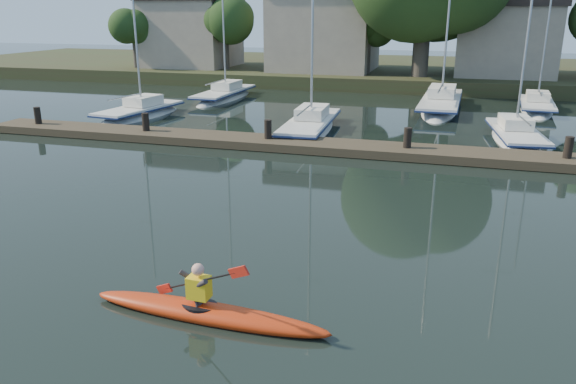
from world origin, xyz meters
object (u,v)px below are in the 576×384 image
(dock, at_px, (335,147))
(sailboat_0, at_px, (140,120))
(sailboat_2, at_px, (310,135))
(sailboat_5, at_px, (225,101))
(sailboat_6, at_px, (440,112))
(sailboat_7, at_px, (536,113))
(sailboat_3, at_px, (515,145))
(kayak, at_px, (206,309))

(dock, bearing_deg, sailboat_0, 158.33)
(sailboat_2, bearing_deg, sailboat_0, 170.85)
(sailboat_5, distance_m, sailboat_6, 14.25)
(dock, bearing_deg, sailboat_5, 129.31)
(dock, distance_m, sailboat_0, 13.17)
(sailboat_0, distance_m, sailboat_7, 23.37)
(sailboat_0, bearing_deg, sailboat_7, 29.18)
(sailboat_3, bearing_deg, sailboat_7, 71.89)
(sailboat_0, relative_size, sailboat_5, 0.80)
(sailboat_0, bearing_deg, sailboat_5, 83.60)
(dock, xyz_separation_m, sailboat_0, (-12.24, 4.86, -0.39))
(kayak, height_order, sailboat_2, sailboat_2)
(sailboat_3, height_order, sailboat_6, sailboat_6)
(sailboat_0, bearing_deg, sailboat_2, 1.42)
(dock, height_order, sailboat_5, sailboat_5)
(sailboat_2, bearing_deg, kayak, -85.20)
(sailboat_6, bearing_deg, sailboat_7, 11.15)
(dock, relative_size, sailboat_2, 2.36)
(kayak, distance_m, sailboat_5, 28.76)
(sailboat_5, relative_size, sailboat_7, 1.22)
(sailboat_2, xyz_separation_m, sailboat_5, (-8.27, 8.82, 0.00))
(dock, xyz_separation_m, sailboat_2, (-2.06, 3.78, -0.38))
(kayak, relative_size, sailboat_7, 0.43)
(kayak, distance_m, sailboat_7, 29.02)
(kayak, xyz_separation_m, sailboat_0, (-12.66, 18.93, -0.38))
(dock, xyz_separation_m, sailboat_7, (9.48, 13.51, -0.38))
(dock, relative_size, sailboat_0, 2.99)
(dock, relative_size, sailboat_7, 2.92)
(sailboat_6, xyz_separation_m, sailboat_7, (5.55, 0.93, 0.03))
(sailboat_0, xyz_separation_m, sailboat_6, (16.16, 7.72, -0.02))
(kayak, height_order, sailboat_5, sailboat_5)
(sailboat_0, relative_size, sailboat_7, 0.98)
(sailboat_5, height_order, sailboat_6, sailboat_6)
(kayak, xyz_separation_m, sailboat_5, (-10.75, 26.67, -0.37))
(sailboat_6, bearing_deg, dock, -105.69)
(sailboat_6, bearing_deg, sailboat_3, -64.96)
(sailboat_6, bearing_deg, sailboat_0, -152.84)
(sailboat_3, distance_m, sailboat_7, 9.47)
(kayak, height_order, sailboat_7, sailboat_7)
(sailboat_0, distance_m, sailboat_6, 17.91)
(sailboat_7, bearing_deg, sailboat_2, -136.15)
(dock, height_order, sailboat_2, sailboat_2)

